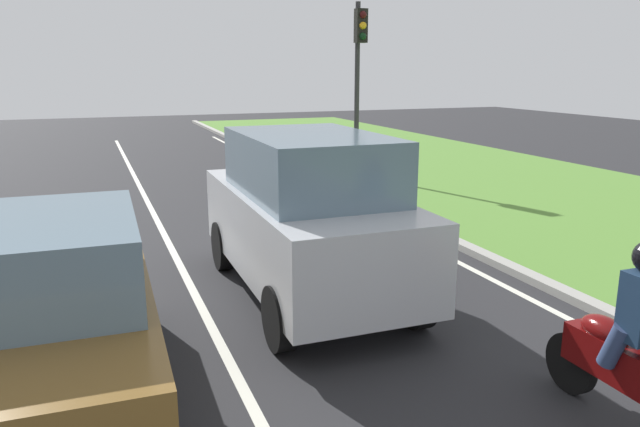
# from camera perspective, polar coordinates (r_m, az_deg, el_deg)

# --- Properties ---
(ground_plane) EXTENTS (60.00, 60.00, 0.00)m
(ground_plane) POSITION_cam_1_polar(r_m,az_deg,el_deg) (12.69, -11.68, -0.95)
(ground_plane) COLOR #262628
(lane_line_center) EXTENTS (0.12, 32.00, 0.01)m
(lane_line_center) POSITION_cam_1_polar(r_m,az_deg,el_deg) (12.60, -14.82, -1.21)
(lane_line_center) COLOR silver
(lane_line_center) RESTS_ON ground
(lane_line_right_edge) EXTENTS (0.12, 32.00, 0.01)m
(lane_line_right_edge) POSITION_cam_1_polar(r_m,az_deg,el_deg) (13.71, 3.29, 0.41)
(lane_line_right_edge) COLOR silver
(lane_line_right_edge) RESTS_ON ground
(grass_verge_right) EXTENTS (9.00, 48.00, 0.06)m
(grass_verge_right) POSITION_cam_1_polar(r_m,az_deg,el_deg) (16.32, 19.18, 1.89)
(grass_verge_right) COLOR #548433
(grass_verge_right) RESTS_ON ground
(curb_right) EXTENTS (0.24, 48.00, 0.12)m
(curb_right) POSITION_cam_1_polar(r_m,az_deg,el_deg) (13.91, 5.17, 0.80)
(curb_right) COLOR #9E9B93
(curb_right) RESTS_ON ground
(car_suv_ahead) EXTENTS (2.00, 4.51, 2.28)m
(car_suv_ahead) POSITION_cam_1_polar(r_m,az_deg,el_deg) (8.25, -1.16, -0.10)
(car_suv_ahead) COLOR #B7BABF
(car_suv_ahead) RESTS_ON ground
(car_sedan_left_lane) EXTENTS (1.94, 4.35, 1.86)m
(car_sedan_left_lane) POSITION_cam_1_polar(r_m,az_deg,el_deg) (6.05, -23.99, -8.94)
(car_sedan_left_lane) COLOR brown
(car_sedan_left_lane) RESTS_ON ground
(motorcycle) EXTENTS (0.40, 1.90, 1.01)m
(motorcycle) POSITION_cam_1_polar(r_m,az_deg,el_deg) (6.00, 27.90, -13.21)
(motorcycle) COLOR #590A0A
(motorcycle) RESTS_ON ground
(traffic_light_near_right) EXTENTS (0.32, 0.50, 4.89)m
(traffic_light_near_right) POSITION_cam_1_polar(r_m,az_deg,el_deg) (17.41, 3.70, 14.23)
(traffic_light_near_right) COLOR #2D2D2D
(traffic_light_near_right) RESTS_ON ground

